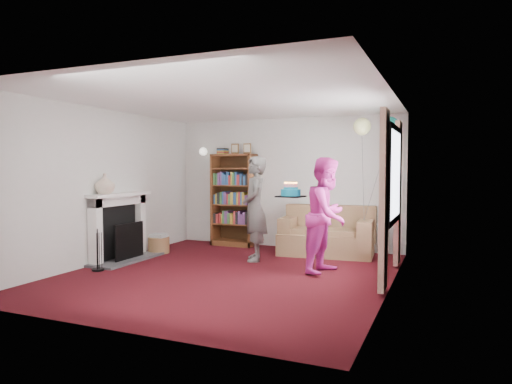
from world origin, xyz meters
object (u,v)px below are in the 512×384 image
at_px(person_striped, 255,209).
at_px(sofa, 327,236).
at_px(person_magenta, 327,215).
at_px(bookcase, 235,200).
at_px(birthday_cake, 291,193).

bearing_deg(person_striped, sofa, 111.21).
relative_size(sofa, person_magenta, 0.96).
xyz_separation_m(bookcase, person_magenta, (2.29, -1.64, -0.05)).
height_order(sofa, person_magenta, person_magenta).
distance_m(sofa, birthday_cake, 1.68).
height_order(bookcase, birthday_cake, bookcase).
distance_m(bookcase, person_striped, 1.58).
bearing_deg(bookcase, person_striped, -52.18).
distance_m(person_magenta, birthday_cake, 0.64).
xyz_separation_m(bookcase, sofa, (1.94, -0.23, -0.57)).
bearing_deg(person_magenta, bookcase, 65.82).
bearing_deg(birthday_cake, bookcase, 136.10).
height_order(person_striped, birthday_cake, person_striped).
relative_size(bookcase, sofa, 1.24).
bearing_deg(birthday_cake, person_magenta, 3.82).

